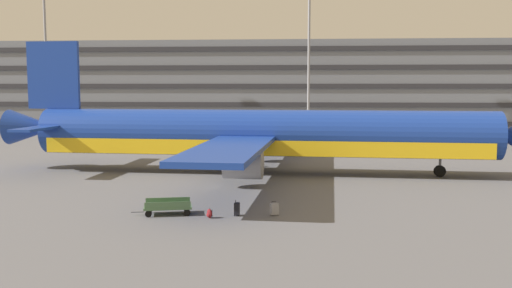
{
  "coord_description": "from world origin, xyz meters",
  "views": [
    {
      "loc": [
        -0.58,
        -45.61,
        7.06
      ],
      "look_at": [
        -3.55,
        -6.23,
        3.0
      ],
      "focal_mm": 39.6,
      "sensor_mm": 36.0,
      "label": 1
    }
  ],
  "objects_px": {
    "suitcase_navy": "(237,209)",
    "baggage_cart": "(168,207)",
    "airliner": "(257,135)",
    "suitcase_black": "(274,209)",
    "backpack_upright": "(209,214)"
  },
  "relations": [
    {
      "from": "airliner",
      "to": "suitcase_navy",
      "type": "relative_size",
      "value": 51.28
    },
    {
      "from": "suitcase_navy",
      "to": "baggage_cart",
      "type": "xyz_separation_m",
      "value": [
        -3.85,
        0.05,
        0.04
      ]
    },
    {
      "from": "backpack_upright",
      "to": "baggage_cart",
      "type": "xyz_separation_m",
      "value": [
        -2.43,
        0.72,
        0.18
      ]
    },
    {
      "from": "backpack_upright",
      "to": "baggage_cart",
      "type": "height_order",
      "value": "baggage_cart"
    },
    {
      "from": "suitcase_black",
      "to": "baggage_cart",
      "type": "xyz_separation_m",
      "value": [
        -5.88,
        -0.13,
        0.06
      ]
    },
    {
      "from": "suitcase_navy",
      "to": "backpack_upright",
      "type": "relative_size",
      "value": 1.52
    },
    {
      "from": "airliner",
      "to": "suitcase_navy",
      "type": "height_order",
      "value": "airliner"
    },
    {
      "from": "suitcase_black",
      "to": "baggage_cart",
      "type": "height_order",
      "value": "baggage_cart"
    },
    {
      "from": "baggage_cart",
      "to": "suitcase_black",
      "type": "bearing_deg",
      "value": 1.28
    },
    {
      "from": "airliner",
      "to": "backpack_upright",
      "type": "distance_m",
      "value": 16.27
    },
    {
      "from": "suitcase_navy",
      "to": "baggage_cart",
      "type": "bearing_deg",
      "value": 179.23
    },
    {
      "from": "airliner",
      "to": "suitcase_black",
      "type": "height_order",
      "value": "airliner"
    },
    {
      "from": "suitcase_navy",
      "to": "baggage_cart",
      "type": "height_order",
      "value": "suitcase_navy"
    },
    {
      "from": "airliner",
      "to": "suitcase_black",
      "type": "distance_m",
      "value": 15.49
    },
    {
      "from": "suitcase_black",
      "to": "airliner",
      "type": "bearing_deg",
      "value": 97.64
    }
  ]
}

